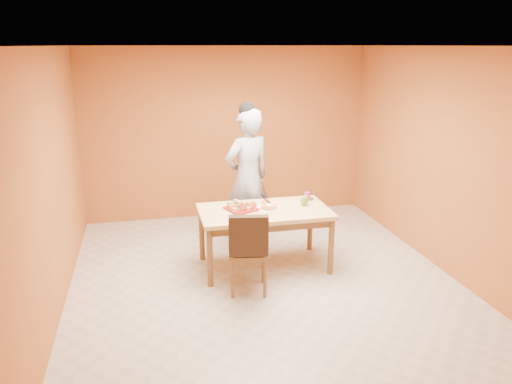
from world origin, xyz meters
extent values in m
plane|color=#BAB09F|center=(0.00, 0.00, 0.00)|extent=(5.00, 5.00, 0.00)
plane|color=silver|center=(0.00, 0.00, 2.70)|extent=(5.00, 5.00, 0.00)
plane|color=#B15F28|center=(0.00, 2.50, 1.35)|extent=(4.50, 0.00, 4.50)
plane|color=#B15F28|center=(-2.25, 0.00, 1.35)|extent=(0.00, 5.00, 5.00)
plane|color=#B15F28|center=(2.25, 0.00, 1.35)|extent=(0.00, 5.00, 5.00)
cube|color=#E1B276|center=(0.10, 0.37, 0.73)|extent=(1.60, 0.90, 0.05)
cube|color=brown|center=(0.10, 0.37, 0.66)|extent=(1.48, 0.78, 0.10)
cylinder|color=brown|center=(-0.64, -0.02, 0.35)|extent=(0.07, 0.07, 0.71)
cylinder|color=brown|center=(-0.64, 0.76, 0.35)|extent=(0.07, 0.07, 0.71)
cylinder|color=brown|center=(0.84, -0.02, 0.35)|extent=(0.07, 0.07, 0.71)
cylinder|color=brown|center=(0.84, 0.76, 0.35)|extent=(0.07, 0.07, 0.71)
imported|color=#969699|center=(0.06, 1.16, 0.96)|extent=(0.82, 0.69, 1.91)
cube|color=maroon|center=(-0.17, 0.43, 0.77)|extent=(0.44, 0.44, 0.02)
cylinder|color=maroon|center=(-0.08, 0.59, 0.77)|extent=(0.27, 0.27, 0.02)
cylinder|color=white|center=(0.16, 0.36, 0.77)|extent=(0.36, 0.36, 0.01)
cylinder|color=orange|center=(0.16, 0.36, 0.79)|extent=(0.20, 0.20, 0.04)
cube|color=silver|center=(0.17, 0.54, 0.82)|extent=(0.07, 0.26, 0.01)
ellipsoid|color=olive|center=(0.63, 0.42, 0.83)|extent=(0.12, 0.10, 0.13)
cylinder|color=#BE1C72|center=(0.74, 0.64, 0.81)|extent=(0.08, 0.08, 0.10)
cylinder|color=#3D2310|center=(0.78, 0.63, 0.77)|extent=(0.11, 0.11, 0.03)
camera|label=1|loc=(-1.30, -5.29, 2.71)|focal=35.00mm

